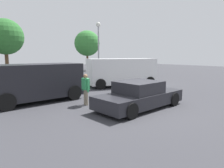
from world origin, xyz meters
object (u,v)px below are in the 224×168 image
Objects in this scene: sedan_foreground at (139,96)px; suv_dark at (36,81)px; pedestrian at (86,87)px; van_white at (121,71)px; light_post_near at (98,40)px; dog at (144,90)px.

sedan_foreground is 0.98× the size of suv_dark.
pedestrian is (1.58, -2.25, -0.18)m from suv_dark.
sedan_foreground is 6.83m from van_white.
suv_dark is (-3.16, 4.32, 0.50)m from sedan_foreground.
light_post_near is at bearing 94.76° from van_white.
suv_dark is (-7.12, -1.21, -0.09)m from van_white.
dog is 9.17m from light_post_near.
pedestrian is at bearing -128.66° from van_white.
van_white reaches higher than suv_dark.
suv_dark is at bearing 129.81° from pedestrian.
dog is at bearing 6.30° from pedestrian.
van_white is 6.54m from pedestrian.
suv_dark is 2.76m from pedestrian.
dog is at bearing -106.27° from light_post_near.
dog is at bearing 35.17° from sedan_foreground.
pedestrian is at bearing -150.88° from dog.
pedestrian is at bearing -56.29° from suv_dark.
pedestrian reaches higher than sedan_foreground.
dog is 0.13× the size of suv_dark.
sedan_foreground is 3.61m from dog.
van_white is 3.69× the size of pedestrian.
sedan_foreground is 11.97m from light_post_near.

